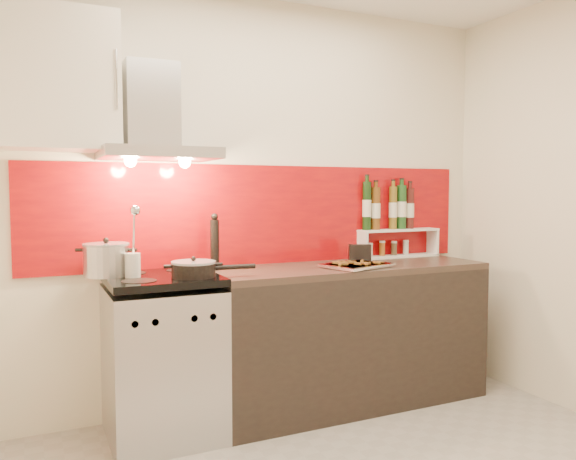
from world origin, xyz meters
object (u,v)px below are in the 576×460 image
baking_tray (356,265)px  saute_pan (195,269)px  range_stove (163,359)px  pepper_mill (215,243)px  counter (348,334)px  stock_pot (106,260)px

baking_tray → saute_pan: bearing=-178.8°
range_stove → pepper_mill: pepper_mill is taller
range_stove → counter: (1.20, 0.00, 0.01)m
counter → stock_pot: stock_pot is taller
range_stove → stock_pot: (-0.28, 0.11, 0.56)m
range_stove → baking_tray: bearing=-5.3°
saute_pan → stock_pot: bearing=151.1°
counter → saute_pan: (-1.05, -0.14, 0.50)m
range_stove → stock_pot: size_ratio=3.69×
stock_pot → baking_tray: stock_pot is taller
stock_pot → pepper_mill: bearing=3.6°
saute_pan → pepper_mill: bearing=54.4°
stock_pot → saute_pan: (0.43, -0.24, -0.05)m
counter → stock_pot: size_ratio=7.29×
counter → pepper_mill: size_ratio=5.25×
stock_pot → saute_pan: bearing=-28.9°
range_stove → baking_tray: (1.18, -0.11, 0.47)m
saute_pan → pepper_mill: 0.36m
stock_pot → baking_tray: (1.46, -0.22, -0.09)m
saute_pan → counter: bearing=7.4°
baking_tray → range_stove: bearing=174.7°
range_stove → saute_pan: size_ratio=1.95×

